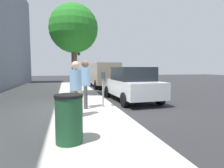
# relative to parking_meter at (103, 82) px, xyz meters

# --- Properties ---
(ground_plane) EXTENTS (80.00, 80.00, 0.00)m
(ground_plane) POSITION_rel_parking_meter_xyz_m (-0.07, -0.52, -1.17)
(ground_plane) COLOR #2B2B2D
(ground_plane) RESTS_ON ground
(sidewalk_slab) EXTENTS (28.00, 6.00, 0.15)m
(sidewalk_slab) POSITION_rel_parking_meter_xyz_m (-0.07, 2.48, -1.09)
(sidewalk_slab) COLOR #B7B2A8
(sidewalk_slab) RESTS_ON ground_plane
(parking_meter) EXTENTS (0.36, 0.12, 1.41)m
(parking_meter) POSITION_rel_parking_meter_xyz_m (0.00, 0.00, 0.00)
(parking_meter) COLOR gray
(parking_meter) RESTS_ON sidewalk_slab
(pedestrian_at_meter) EXTENTS (0.55, 0.41, 1.87)m
(pedestrian_at_meter) POSITION_rel_parking_meter_xyz_m (0.03, 0.70, 0.10)
(pedestrian_at_meter) COLOR #47474C
(pedestrian_at_meter) RESTS_ON sidewalk_slab
(pedestrian_bystander) EXTENTS (0.45, 0.40, 1.78)m
(pedestrian_bystander) POSITION_rel_parking_meter_xyz_m (-1.15, 1.13, 0.04)
(pedestrian_bystander) COLOR tan
(pedestrian_bystander) RESTS_ON sidewalk_slab
(parked_sedan_near) EXTENTS (4.46, 2.09, 1.77)m
(parked_sedan_near) POSITION_rel_parking_meter_xyz_m (1.81, -1.87, -0.27)
(parked_sedan_near) COLOR silver
(parked_sedan_near) RESTS_ON ground_plane
(parked_van_far) EXTENTS (5.22, 2.16, 2.18)m
(parked_van_far) POSITION_rel_parking_meter_xyz_m (9.18, -1.87, 0.09)
(parked_van_far) COLOR gray
(parked_van_far) RESTS_ON ground_plane
(street_tree) EXTENTS (2.80, 2.80, 5.27)m
(street_tree) POSITION_rel_parking_meter_xyz_m (3.82, 0.93, 2.82)
(street_tree) COLOR brown
(street_tree) RESTS_ON sidewalk_slab
(traffic_signal) EXTENTS (0.24, 0.44, 3.60)m
(traffic_signal) POSITION_rel_parking_meter_xyz_m (9.91, 0.35, 1.41)
(traffic_signal) COLOR black
(traffic_signal) RESTS_ON sidewalk_slab
(trash_bin) EXTENTS (0.59, 0.59, 1.01)m
(trash_bin) POSITION_rel_parking_meter_xyz_m (-3.29, 1.40, -0.51)
(trash_bin) COLOR #1E4C2D
(trash_bin) RESTS_ON sidewalk_slab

